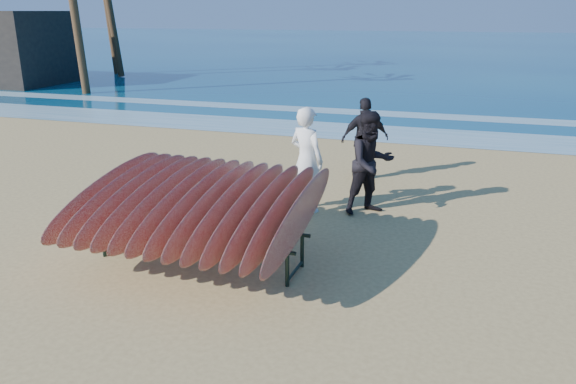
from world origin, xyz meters
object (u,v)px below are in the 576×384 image
(surfboard_rack, at_px, (198,204))
(person_dark_b, at_px, (365,139))
(person_white, at_px, (307,160))
(person_dark_a, at_px, (371,163))

(surfboard_rack, distance_m, person_dark_b, 5.31)
(person_dark_b, bearing_deg, surfboard_rack, 46.82)
(person_white, relative_size, person_dark_b, 1.08)
(person_white, bearing_deg, surfboard_rack, 95.38)
(person_white, bearing_deg, person_dark_a, -145.55)
(person_white, height_order, person_dark_b, person_white)
(surfboard_rack, relative_size, person_dark_a, 1.73)
(surfboard_rack, height_order, person_dark_a, person_dark_a)
(person_dark_a, bearing_deg, person_dark_b, 62.10)
(person_dark_b, bearing_deg, person_dark_a, 76.33)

